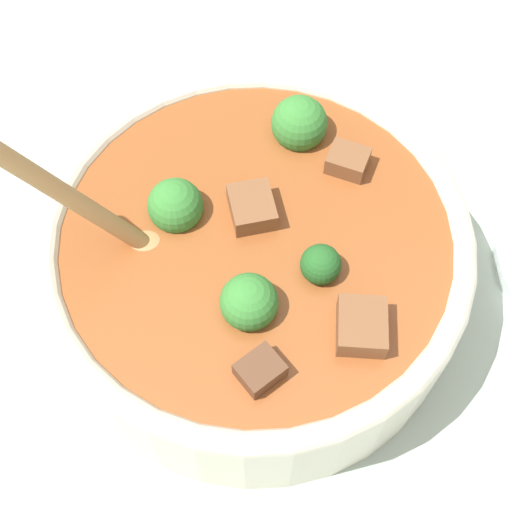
# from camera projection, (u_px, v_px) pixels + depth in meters

# --- Properties ---
(ground_plane) EXTENTS (4.00, 4.00, 0.00)m
(ground_plane) POSITION_uv_depth(u_px,v_px,m) (256.00, 294.00, 0.54)
(ground_plane) COLOR #ADBCAD
(stew_bowl) EXTENTS (0.31, 0.29, 0.22)m
(stew_bowl) POSITION_uv_depth(u_px,v_px,m) (256.00, 260.00, 0.50)
(stew_bowl) COLOR beige
(stew_bowl) RESTS_ON ground_plane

